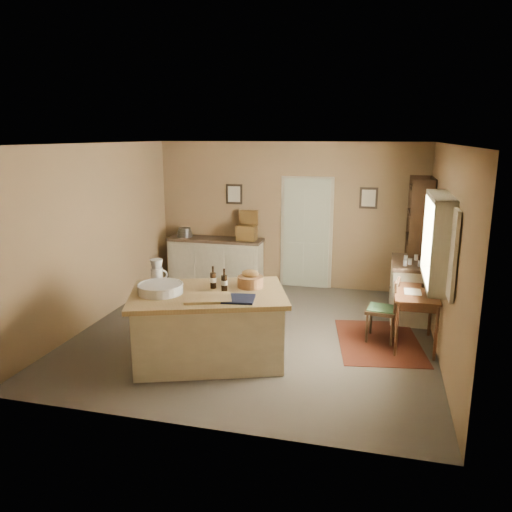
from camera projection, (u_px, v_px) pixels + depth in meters
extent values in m
plane|color=brown|center=(256.00, 333.00, 7.29)|extent=(5.00, 5.00, 0.00)
cube|color=olive|center=(288.00, 215.00, 9.33)|extent=(5.00, 0.10, 2.70)
cube|color=olive|center=(190.00, 297.00, 4.62)|extent=(5.00, 0.10, 2.70)
cube|color=olive|center=(96.00, 234.00, 7.57)|extent=(0.10, 5.00, 2.70)
cube|color=olive|center=(445.00, 252.00, 6.38)|extent=(0.10, 5.00, 2.70)
plane|color=silver|center=(256.00, 144.00, 6.66)|extent=(5.00, 5.00, 0.00)
cube|color=#B1B89A|center=(306.00, 232.00, 9.29)|extent=(0.97, 0.06, 2.11)
cube|color=black|center=(234.00, 194.00, 9.48)|extent=(0.32, 0.02, 0.38)
cube|color=beige|center=(234.00, 194.00, 9.46)|extent=(0.24, 0.01, 0.30)
cube|color=black|center=(369.00, 198.00, 8.88)|extent=(0.32, 0.02, 0.38)
cube|color=beige|center=(369.00, 198.00, 8.87)|extent=(0.24, 0.01, 0.30)
cube|color=beige|center=(434.00, 281.00, 6.30)|extent=(0.25, 1.32, 0.06)
cube|color=beige|center=(441.00, 197.00, 6.05)|extent=(0.25, 1.32, 0.06)
cube|color=white|center=(448.00, 240.00, 6.15)|extent=(0.01, 1.20, 1.00)
cube|color=beige|center=(453.00, 255.00, 5.38)|extent=(0.04, 0.35, 1.00)
cube|color=beige|center=(438.00, 228.00, 6.93)|extent=(0.04, 0.35, 1.00)
cube|color=beige|center=(209.00, 328.00, 6.32)|extent=(2.04, 1.64, 0.85)
cube|color=#9C7D4D|center=(208.00, 294.00, 6.22)|extent=(2.21, 1.81, 0.06)
cylinder|color=white|center=(161.00, 289.00, 6.15)|extent=(0.55, 0.55, 0.11)
cube|color=#9C7D4D|center=(208.00, 298.00, 5.93)|extent=(0.65, 0.55, 0.03)
cube|color=black|center=(235.00, 299.00, 5.91)|extent=(0.49, 0.41, 0.02)
cylinder|color=brown|center=(250.00, 282.00, 6.40)|extent=(0.33, 0.33, 0.14)
cylinder|color=black|center=(213.00, 277.00, 6.33)|extent=(0.08, 0.08, 0.29)
cylinder|color=black|center=(224.00, 280.00, 6.21)|extent=(0.08, 0.08, 0.29)
cube|color=beige|center=(216.00, 263.00, 9.59)|extent=(1.77, 0.49, 0.85)
cube|color=#332319|center=(215.00, 240.00, 9.48)|extent=(1.81, 0.52, 0.05)
cube|color=#553917|center=(247.00, 233.00, 9.30)|extent=(0.35, 0.27, 0.28)
cylinder|color=#59544F|center=(185.00, 232.00, 9.60)|extent=(0.30, 0.30, 0.18)
cube|color=#4B200E|center=(379.00, 342.00, 6.96)|extent=(1.34, 1.76, 0.01)
cube|color=#3C2112|center=(416.00, 293.00, 6.68)|extent=(0.56, 0.92, 0.03)
cube|color=#3C2112|center=(416.00, 298.00, 6.69)|extent=(0.50, 0.86, 0.10)
cube|color=silver|center=(413.00, 292.00, 6.69)|extent=(0.22, 0.30, 0.01)
cylinder|color=black|center=(423.00, 285.00, 6.89)|extent=(0.05, 0.05, 0.05)
cylinder|color=#3C2112|center=(397.00, 330.00, 6.43)|extent=(0.04, 0.04, 0.72)
cylinder|color=#3C2112|center=(436.00, 334.00, 6.32)|extent=(0.04, 0.04, 0.72)
cylinder|color=#3C2112|center=(395.00, 309.00, 7.22)|extent=(0.04, 0.04, 0.72)
cylinder|color=#3C2112|center=(430.00, 312.00, 7.11)|extent=(0.04, 0.04, 0.72)
cube|color=beige|center=(410.00, 290.00, 7.87)|extent=(0.58, 1.06, 0.85)
cube|color=#332319|center=(413.00, 263.00, 7.77)|extent=(0.61, 1.10, 0.05)
cylinder|color=silver|center=(411.00, 261.00, 7.61)|extent=(0.25, 0.25, 0.09)
cube|color=black|center=(420.00, 247.00, 7.94)|extent=(0.36, 0.04, 2.14)
cube|color=black|center=(416.00, 236.00, 8.81)|extent=(0.36, 0.04, 2.14)
cube|color=black|center=(429.00, 242.00, 8.34)|extent=(0.02, 0.96, 2.14)
cube|color=black|center=(413.00, 299.00, 8.62)|extent=(0.36, 0.92, 0.03)
cube|color=black|center=(416.00, 269.00, 8.49)|extent=(0.36, 0.92, 0.03)
cube|color=black|center=(418.00, 238.00, 8.37)|extent=(0.36, 0.92, 0.03)
cube|color=black|center=(420.00, 213.00, 8.27)|extent=(0.36, 0.92, 0.03)
cube|color=black|center=(422.00, 187.00, 8.16)|extent=(0.36, 0.92, 0.03)
cylinder|color=white|center=(418.00, 235.00, 8.35)|extent=(0.12, 0.12, 0.11)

